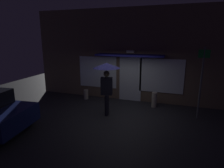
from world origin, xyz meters
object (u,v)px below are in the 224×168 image
street_sign_post (201,80)px  sidewalk_bollard (154,100)px  person_with_umbrella (107,75)px  sidewalk_bollard_2 (86,94)px

street_sign_post → sidewalk_bollard: street_sign_post is taller
person_with_umbrella → sidewalk_bollard_2: (-1.74, 1.60, -1.44)m
person_with_umbrella → sidewalk_bollard: (1.73, 1.53, -1.34)m
sidewalk_bollard_2 → sidewalk_bollard: bearing=-1.2°
person_with_umbrella → sidewalk_bollard_2: person_with_umbrella is taller
street_sign_post → sidewalk_bollard: size_ratio=4.03×
street_sign_post → sidewalk_bollard: 2.26m
sidewalk_bollard → person_with_umbrella: bearing=-138.6°
person_with_umbrella → sidewalk_bollard_2: 2.77m
sidewalk_bollard_2 → person_with_umbrella: bearing=-42.6°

